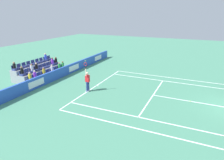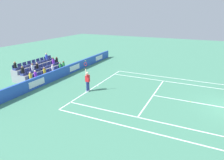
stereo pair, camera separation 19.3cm
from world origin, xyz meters
TOP-DOWN VIEW (x-y plane):
  - line_baseline at (0.00, -11.89)m, footprint 10.97×0.10m
  - line_service at (0.00, -6.40)m, footprint 8.23×0.10m
  - line_centre_service at (0.00, -3.20)m, footprint 0.10×6.40m
  - line_singles_sideline_left at (4.12, -5.95)m, footprint 0.10×11.89m
  - line_singles_sideline_right at (-4.12, -5.95)m, footprint 0.10×11.89m
  - line_doubles_sideline_left at (5.49, -5.95)m, footprint 0.10×11.89m
  - line_doubles_sideline_right at (-5.49, -5.95)m, footprint 0.10×11.89m
  - line_centre_mark at (0.00, -11.79)m, footprint 0.10×0.20m
  - sponsor_barrier at (0.00, -16.57)m, footprint 23.59×0.22m
  - tennis_player at (1.56, -11.88)m, footprint 0.53×0.36m
  - stadium_stand at (0.00, -18.87)m, footprint 5.58×2.85m
  - loose_tennis_ball at (0.07, -3.45)m, footprint 0.07×0.07m

SIDE VIEW (x-z plane):
  - line_baseline at x=0.00m, z-range 0.00..0.01m
  - line_service at x=0.00m, z-range 0.00..0.01m
  - line_centre_service at x=0.00m, z-range 0.00..0.01m
  - line_singles_sideline_left at x=4.12m, z-range 0.00..0.01m
  - line_singles_sideline_right at x=-4.12m, z-range 0.00..0.01m
  - line_doubles_sideline_left at x=5.49m, z-range 0.00..0.01m
  - line_doubles_sideline_right at x=-5.49m, z-range 0.00..0.01m
  - line_centre_mark at x=0.00m, z-range 0.00..0.01m
  - loose_tennis_ball at x=0.07m, z-range 0.00..0.07m
  - sponsor_barrier at x=0.00m, z-range 0.00..1.05m
  - stadium_stand at x=0.00m, z-range -0.53..1.64m
  - tennis_player at x=1.56m, z-range -0.43..2.42m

